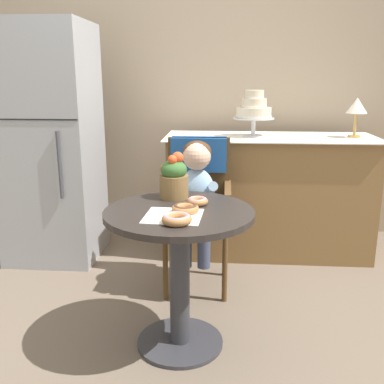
# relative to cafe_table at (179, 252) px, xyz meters

# --- Properties ---
(ground_plane) EXTENTS (8.00, 8.00, 0.00)m
(ground_plane) POSITION_rel_cafe_table_xyz_m (0.00, 0.00, -0.51)
(ground_plane) COLOR #6B5B4C
(back_wall) EXTENTS (4.80, 0.10, 2.70)m
(back_wall) POSITION_rel_cafe_table_xyz_m (0.00, 1.85, 0.84)
(back_wall) COLOR tan
(back_wall) RESTS_ON ground
(cafe_table) EXTENTS (0.72, 0.72, 0.72)m
(cafe_table) POSITION_rel_cafe_table_xyz_m (0.00, 0.00, 0.00)
(cafe_table) COLOR #282321
(cafe_table) RESTS_ON ground
(wicker_chair) EXTENTS (0.42, 0.45, 0.95)m
(wicker_chair) POSITION_rel_cafe_table_xyz_m (0.04, 0.74, 0.13)
(wicker_chair) COLOR brown
(wicker_chair) RESTS_ON ground
(seated_child) EXTENTS (0.27, 0.32, 0.73)m
(seated_child) POSITION_rel_cafe_table_xyz_m (0.04, 0.58, 0.17)
(seated_child) COLOR #8CADCC
(seated_child) RESTS_ON ground
(paper_napkin) EXTENTS (0.27, 0.26, 0.00)m
(paper_napkin) POSITION_rel_cafe_table_xyz_m (-0.02, -0.10, 0.21)
(paper_napkin) COLOR white
(paper_napkin) RESTS_ON cafe_table
(donut_front) EXTENTS (0.10, 0.10, 0.04)m
(donut_front) POSITION_rel_cafe_table_xyz_m (0.08, 0.10, 0.23)
(donut_front) COLOR #AD7542
(donut_front) RESTS_ON cafe_table
(donut_mid) EXTENTS (0.13, 0.13, 0.04)m
(donut_mid) POSITION_rel_cafe_table_xyz_m (0.03, -0.04, 0.23)
(donut_mid) COLOR #AD7542
(donut_mid) RESTS_ON cafe_table
(donut_side) EXTENTS (0.13, 0.13, 0.04)m
(donut_side) POSITION_rel_cafe_table_xyz_m (0.01, -0.20, 0.23)
(donut_side) COLOR #AD7542
(donut_side) RESTS_ON cafe_table
(flower_vase) EXTENTS (0.15, 0.15, 0.24)m
(flower_vase) POSITION_rel_cafe_table_xyz_m (-0.05, 0.22, 0.32)
(flower_vase) COLOR brown
(flower_vase) RESTS_ON cafe_table
(display_counter) EXTENTS (1.56, 0.62, 0.90)m
(display_counter) POSITION_rel_cafe_table_xyz_m (0.55, 1.30, -0.05)
(display_counter) COLOR olive
(display_counter) RESTS_ON ground
(tiered_cake_stand) EXTENTS (0.30, 0.30, 0.34)m
(tiered_cake_stand) POSITION_rel_cafe_table_xyz_m (0.42, 1.30, 0.59)
(tiered_cake_stand) COLOR silver
(tiered_cake_stand) RESTS_ON display_counter
(table_lamp) EXTENTS (0.15, 0.15, 0.28)m
(table_lamp) POSITION_rel_cafe_table_xyz_m (1.15, 1.30, 0.61)
(table_lamp) COLOR #B28C47
(table_lamp) RESTS_ON display_counter
(refrigerator) EXTENTS (0.64, 0.63, 1.70)m
(refrigerator) POSITION_rel_cafe_table_xyz_m (-1.05, 1.10, 0.34)
(refrigerator) COLOR #9EA0A5
(refrigerator) RESTS_ON ground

